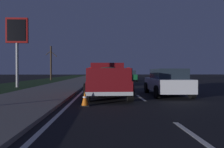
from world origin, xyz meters
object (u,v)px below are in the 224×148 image
object	(u,v)px
sedan_red	(106,75)
pickup_truck	(107,79)
sedan_blue	(107,78)
bare_tree_far	(51,62)
gas_price_sign	(17,36)
traffic_cone_near	(85,99)
sedan_green	(129,76)
sedan_white	(167,82)

from	to	relation	value
sedan_red	pickup_truck	bearing A→B (deg)	179.58
sedan_blue	bare_tree_far	size ratio (longest dim) A/B	0.80
gas_price_sign	traffic_cone_near	world-z (taller)	gas_price_sign
pickup_truck	sedan_blue	bearing A→B (deg)	-0.59
pickup_truck	sedan_blue	distance (m)	9.10
sedan_blue	sedan_green	world-z (taller)	same
sedan_blue	gas_price_sign	distance (m)	8.93
gas_price_sign	traffic_cone_near	size ratio (longest dim) A/B	10.49
sedan_green	traffic_cone_near	bearing A→B (deg)	168.53
sedan_green	gas_price_sign	xyz separation A→B (m)	(-11.39, 11.22, 3.74)
sedan_red	bare_tree_far	xyz separation A→B (m)	(-3.14, 9.00, 2.15)
bare_tree_far	traffic_cone_near	distance (m)	27.36
sedan_white	traffic_cone_near	xyz separation A→B (m)	(-3.56, 4.42, -0.50)
sedan_green	sedan_white	size ratio (longest dim) A/B	0.99
sedan_red	traffic_cone_near	distance (m)	29.23
traffic_cone_near	bare_tree_far	bearing A→B (deg)	16.78
sedan_red	traffic_cone_near	xyz separation A→B (m)	(-29.21, 1.14, -0.50)
pickup_truck	sedan_white	distance (m)	3.51
sedan_blue	bare_tree_far	bearing A→B (deg)	32.60
gas_price_sign	traffic_cone_near	distance (m)	13.00
pickup_truck	gas_price_sign	size ratio (longest dim) A/B	0.90
sedan_blue	sedan_red	bearing A→B (deg)	-0.33
bare_tree_far	sedan_blue	bearing A→B (deg)	-147.40
pickup_truck	sedan_blue	world-z (taller)	pickup_truck
sedan_blue	sedan_green	bearing A→B (deg)	-19.44
sedan_blue	gas_price_sign	size ratio (longest dim) A/B	0.73
sedan_blue	gas_price_sign	world-z (taller)	gas_price_sign
sedan_blue	sedan_white	bearing A→B (deg)	-158.54
sedan_green	traffic_cone_near	xyz separation A→B (m)	(-21.61, 4.39, -0.50)
bare_tree_far	pickup_truck	bearing A→B (deg)	-159.05
sedan_green	traffic_cone_near	size ratio (longest dim) A/B	7.60
gas_price_sign	sedan_white	bearing A→B (deg)	-120.61
gas_price_sign	traffic_cone_near	xyz separation A→B (m)	(-10.22, -6.84, -4.24)
pickup_truck	sedan_red	distance (m)	26.16
pickup_truck	sedan_green	world-z (taller)	pickup_truck
sedan_green	gas_price_sign	size ratio (longest dim) A/B	0.72
bare_tree_far	sedan_red	bearing A→B (deg)	-70.78
sedan_red	sedan_blue	bearing A→B (deg)	179.67
sedan_green	gas_price_sign	world-z (taller)	gas_price_sign
sedan_green	bare_tree_far	size ratio (longest dim) A/B	0.80
traffic_cone_near	gas_price_sign	bearing A→B (deg)	33.79
sedan_red	gas_price_sign	size ratio (longest dim) A/B	0.73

